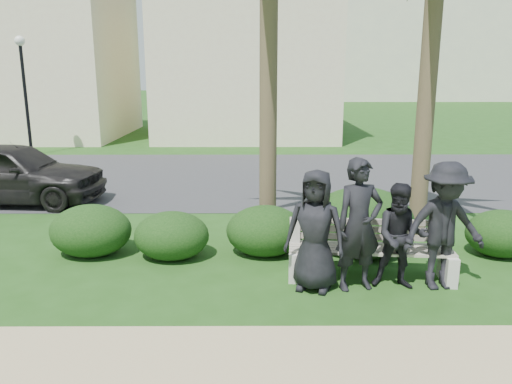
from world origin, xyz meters
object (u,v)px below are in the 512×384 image
Objects in this scene: man_c at (401,237)px; street_lamp at (23,74)px; park_bench at (370,254)px; man_b at (359,225)px; man_d at (444,226)px; car_a at (11,173)px; man_a at (315,231)px.

street_lamp is at bearing 140.54° from man_c.
man_b reaches higher than park_bench.
man_d is 0.43× the size of car_a.
street_lamp is 2.80× the size of man_c.
man_d is at bearing -47.17° from street_lamp.
man_b is (9.80, -11.88, -2.00)m from street_lamp.
man_a is at bearing -153.12° from park_bench.
man_a is at bearing -122.22° from car_a.
park_bench is 1.42× the size of man_a.
car_a is at bearing 153.72° from park_bench.
man_d reaches higher than car_a.
man_d is (0.60, -0.01, 0.15)m from man_c.
street_lamp is 1.74× the size of park_bench.
man_d is (11.00, -11.87, -2.02)m from street_lamp.
park_bench is 1.61× the size of man_c.
man_b reaches higher than man_a.
man_c is 0.83× the size of man_d.
man_b reaches higher than man_d.
car_a is (-7.78, 4.82, -0.04)m from man_c.
car_a is at bearing -69.56° from street_lamp.
man_c is (10.40, -11.86, -2.18)m from street_lamp.
man_b is (-0.26, -0.35, 0.56)m from park_bench.
street_lamp is 15.53m from man_b.
man_d reaches higher than park_bench.
man_a is 0.92× the size of man_b.
park_bench is at bearing 145.48° from man_c.
park_bench is 1.34× the size of man_d.
street_lamp reaches higher than man_a.
park_bench is 1.13m from man_d.
man_c is (0.34, -0.33, 0.38)m from park_bench.
man_c is at bearing -117.55° from car_a.
man_b is at bearing -119.78° from car_a.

